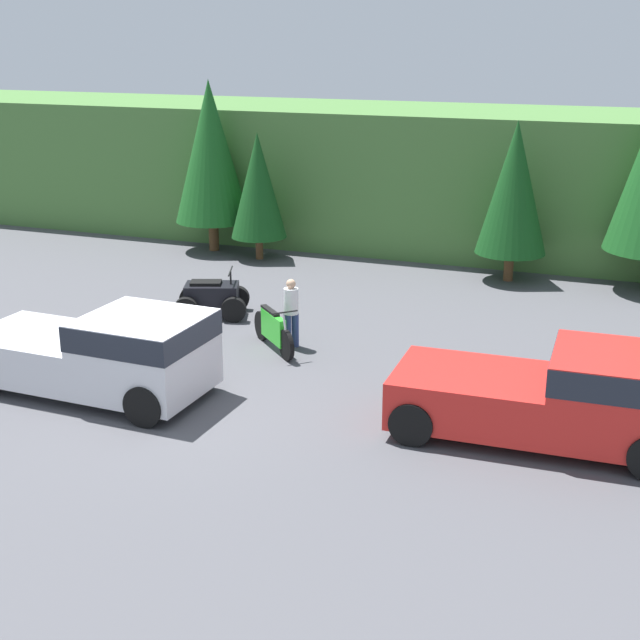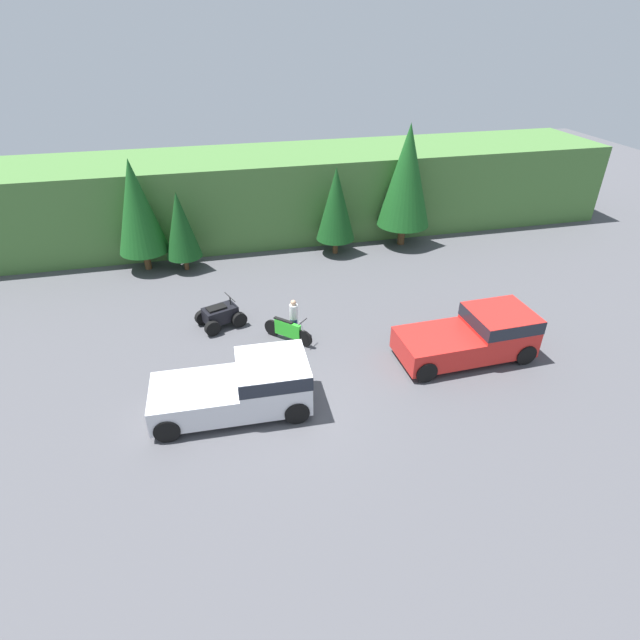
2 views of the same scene
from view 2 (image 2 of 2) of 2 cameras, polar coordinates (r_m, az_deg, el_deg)
The scene contains 11 objects.
ground_plane at distance 17.00m, azimuth -3.47°, elevation -9.79°, with size 80.00×80.00×0.00m, color #4C4C51.
hillside_backdrop at distance 30.06m, azimuth -9.35°, elevation 13.81°, with size 44.00×6.00×4.56m.
tree_left at distance 26.27m, azimuth -20.21°, elevation 12.06°, with size 2.46×2.46×5.60m.
tree_mid_left at distance 25.88m, azimuth -15.67°, elevation 10.39°, with size 1.78×1.78×4.05m.
tree_mid_right at distance 26.80m, azimuth 1.83°, elevation 13.08°, with size 2.06×2.06×4.68m.
tree_right at distance 28.06m, azimuth 9.87°, elevation 15.90°, with size 2.90×2.90×6.59m.
pickup_truck_red at distance 19.71m, azimuth 17.49°, elevation -1.52°, with size 5.17×2.42×1.77m.
pickup_truck_second at distance 16.50m, azimuth -8.54°, elevation -7.39°, with size 5.14×2.43×1.77m.
dirt_bike at distance 19.90m, azimuth -3.69°, elevation -1.22°, with size 1.67×1.64×1.13m.
quad_atv at distance 21.26m, azimuth -11.30°, elevation 0.52°, with size 2.17×1.82×1.22m.
rider_person at distance 19.99m, azimuth -3.02°, elevation 0.39°, with size 0.48×0.48×1.64m.
Camera 2 is at (-1.99, -12.64, 11.19)m, focal length 28.00 mm.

